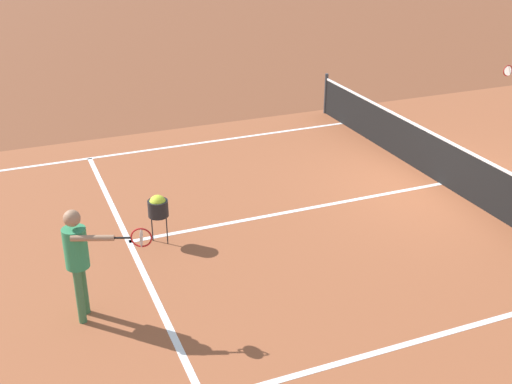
% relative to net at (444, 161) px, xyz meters
% --- Properties ---
extents(ground_plane, '(60.00, 60.00, 0.00)m').
position_rel_net_xyz_m(ground_plane, '(0.00, 0.00, -0.49)').
color(ground_plane, brown).
extents(court_surface_inbounds, '(10.62, 24.40, 0.00)m').
position_rel_net_xyz_m(court_surface_inbounds, '(0.00, 0.00, -0.49)').
color(court_surface_inbounds, '#9E5433').
rests_on(court_surface_inbounds, ground_plane).
extents(line_sideline_left, '(0.10, 11.89, 0.01)m').
position_rel_net_xyz_m(line_sideline_left, '(-4.11, -5.95, -0.49)').
color(line_sideline_left, white).
rests_on(line_sideline_left, ground_plane).
extents(line_service_near, '(8.22, 0.10, 0.01)m').
position_rel_net_xyz_m(line_service_near, '(0.00, -6.40, -0.49)').
color(line_service_near, white).
rests_on(line_service_near, ground_plane).
extents(line_center_service, '(0.10, 6.40, 0.01)m').
position_rel_net_xyz_m(line_center_service, '(0.00, -3.20, -0.49)').
color(line_center_service, white).
rests_on(line_center_service, ground_plane).
extents(net, '(10.18, 0.09, 1.07)m').
position_rel_net_xyz_m(net, '(0.00, 0.00, 0.00)').
color(net, '#33383D').
rests_on(net, ground_plane).
extents(player_near, '(0.80, 1.08, 1.66)m').
position_rel_net_xyz_m(player_near, '(1.91, -7.40, 0.54)').
color(player_near, '#3F7247').
rests_on(player_near, ground_plane).
extents(ball_hopper, '(0.34, 0.34, 0.87)m').
position_rel_net_xyz_m(ball_hopper, '(0.21, -5.91, 0.18)').
color(ball_hopper, black).
rests_on(ball_hopper, ground_plane).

